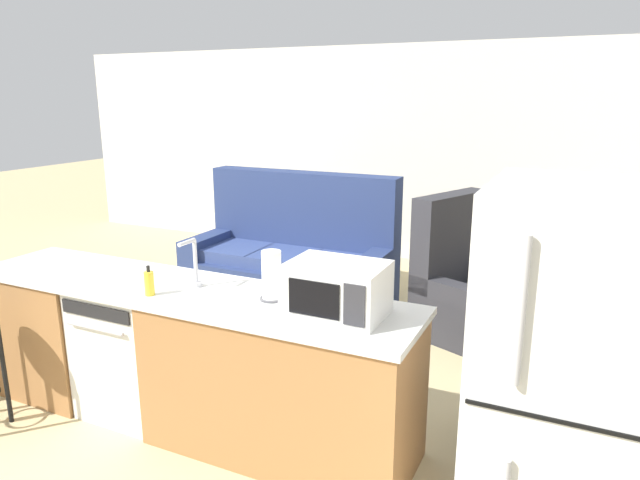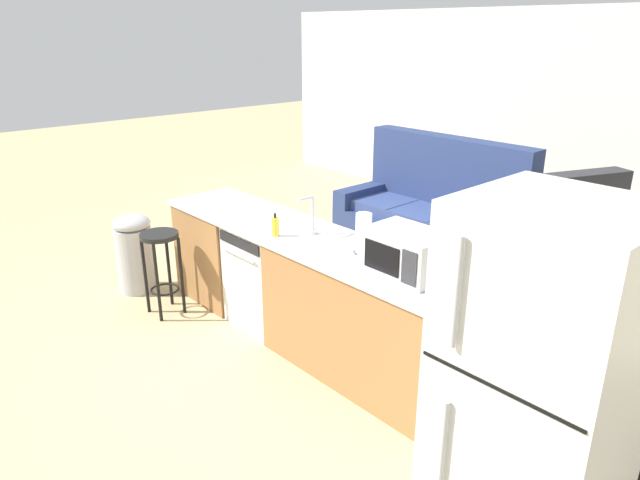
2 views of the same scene
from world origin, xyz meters
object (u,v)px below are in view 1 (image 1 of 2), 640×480
object	(u,v)px
dishwasher	(136,348)
kettle	(625,313)
microwave	(337,289)
paper_towel_roll	(272,276)
couch	(294,262)
soap_bottle	(149,283)
stove_range	(576,392)
refrigerator	(579,428)
armchair	(467,294)

from	to	relation	value
dishwasher	kettle	size ratio (longest dim) A/B	4.10
microwave	paper_towel_roll	xyz separation A→B (m)	(-0.42, 0.05, -0.00)
couch	soap_bottle	bearing A→B (deg)	-81.57
paper_towel_roll	stove_range	bearing A→B (deg)	17.34
refrigerator	couch	bearing A→B (deg)	133.21
microwave	kettle	world-z (taller)	microwave
dishwasher	armchair	size ratio (longest dim) A/B	0.70
refrigerator	paper_towel_roll	xyz separation A→B (m)	(-1.60, 0.60, 0.17)
kettle	paper_towel_roll	bearing A→B (deg)	-168.07
refrigerator	microwave	size ratio (longest dim) A/B	3.47
dishwasher	armchair	xyz separation A→B (m)	(1.70, 2.16, -0.07)
stove_range	armchair	size ratio (longest dim) A/B	0.75
dishwasher	couch	xyz separation A→B (m)	(-0.03, 2.25, -0.03)
microwave	couch	world-z (taller)	couch
dishwasher	refrigerator	size ratio (longest dim) A/B	0.48
paper_towel_roll	kettle	size ratio (longest dim) A/B	1.38
couch	armchair	distance (m)	1.73
couch	refrigerator	bearing A→B (deg)	-46.79
stove_range	couch	distance (m)	3.13
dishwasher	soap_bottle	bearing A→B (deg)	-29.45
stove_range	soap_bottle	distance (m)	2.44
microwave	paper_towel_roll	size ratio (longest dim) A/B	1.77
soap_bottle	kettle	xyz separation A→B (m)	(2.44, 0.61, 0.01)
stove_range	paper_towel_roll	world-z (taller)	paper_towel_roll
stove_range	paper_towel_roll	distance (m)	1.77
paper_towel_roll	couch	bearing A→B (deg)	115.12
dishwasher	paper_towel_roll	bearing A→B (deg)	2.83
microwave	paper_towel_roll	distance (m)	0.42
dishwasher	kettle	bearing A→B (deg)	8.68
microwave	paper_towel_roll	world-z (taller)	paper_towel_roll
paper_towel_roll	soap_bottle	xyz separation A→B (m)	(-0.67, -0.24, -0.07)
armchair	stove_range	bearing A→B (deg)	-60.81
armchair	microwave	bearing A→B (deg)	-97.37
stove_range	soap_bottle	world-z (taller)	soap_bottle
paper_towel_roll	kettle	xyz separation A→B (m)	(1.77, 0.37, -0.05)
dishwasher	soap_bottle	xyz separation A→B (m)	(0.33, -0.19, 0.55)
kettle	armchair	distance (m)	2.14
microwave	paper_towel_roll	bearing A→B (deg)	173.08
armchair	refrigerator	bearing A→B (deg)	-71.62
dishwasher	microwave	distance (m)	1.55
refrigerator	microwave	distance (m)	1.31
dishwasher	stove_range	xyz separation A→B (m)	(2.60, 0.55, 0.03)
microwave	armchair	world-z (taller)	armchair
microwave	kettle	xyz separation A→B (m)	(1.35, 0.42, -0.05)
stove_range	microwave	world-z (taller)	microwave
microwave	soap_bottle	distance (m)	1.11
microwave	refrigerator	bearing A→B (deg)	-24.92
soap_bottle	stove_range	bearing A→B (deg)	17.95
kettle	soap_bottle	bearing A→B (deg)	-165.96
refrigerator	couch	distance (m)	3.87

